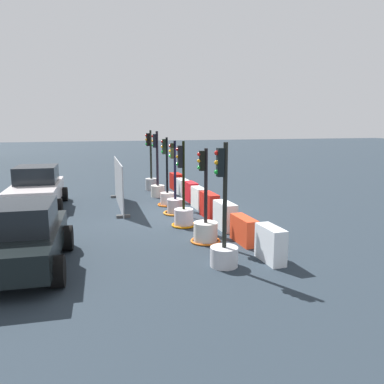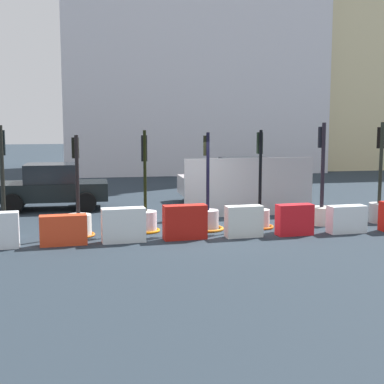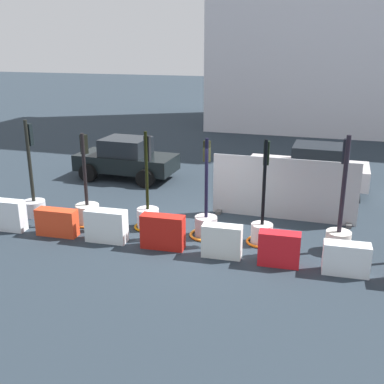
{
  "view_description": "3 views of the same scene",
  "coord_description": "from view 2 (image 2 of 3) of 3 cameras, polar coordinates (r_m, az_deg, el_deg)",
  "views": [
    {
      "loc": [
        -13.64,
        2.95,
        3.42
      ],
      "look_at": [
        -1.43,
        -0.3,
        1.1
      ],
      "focal_mm": 35.46,
      "sensor_mm": 36.0,
      "label": 1
    },
    {
      "loc": [
        -3.46,
        -15.05,
        3.1
      ],
      "look_at": [
        -0.21,
        0.63,
        1.01
      ],
      "focal_mm": 51.4,
      "sensor_mm": 36.0,
      "label": 2
    },
    {
      "loc": [
        3.24,
        -11.61,
        5.18
      ],
      "look_at": [
        -0.32,
        0.02,
        1.23
      ],
      "focal_mm": 43.58,
      "sensor_mm": 36.0,
      "label": 3
    }
  ],
  "objects": [
    {
      "name": "traffic_light_4",
      "position": [
        16.07,
        7.03,
        -2.11
      ],
      "size": [
        0.82,
        0.82,
        2.83
      ],
      "color": "silver",
      "rests_on": "ground_plane"
    },
    {
      "name": "ground_plane",
      "position": [
        15.75,
        1.23,
        -3.92
      ],
      "size": [
        120.0,
        120.0,
        0.0
      ],
      "primitive_type": "plane",
      "color": "#242F38"
    },
    {
      "name": "site_fence_panel",
      "position": [
        17.94,
        6.0,
        0.38
      ],
      "size": [
        4.34,
        0.5,
        1.9
      ],
      "color": "#9EA3A9",
      "rests_on": "ground_plane"
    },
    {
      "name": "construction_barrier_2",
      "position": [
        14.18,
        -7.12,
        -3.42
      ],
      "size": [
        1.13,
        0.48,
        0.89
      ],
      "color": "silver",
      "rests_on": "ground_plane"
    },
    {
      "name": "construction_barrier_6",
      "position": [
        15.85,
        15.75,
        -2.73
      ],
      "size": [
        1.08,
        0.47,
        0.76
      ],
      "color": "white",
      "rests_on": "ground_plane"
    },
    {
      "name": "construction_barrier_4",
      "position": [
        14.76,
        5.4,
        -3.06
      ],
      "size": [
        1.01,
        0.42,
        0.84
      ],
      "color": "silver",
      "rests_on": "ground_plane"
    },
    {
      "name": "car_black_sedan",
      "position": [
        19.82,
        -14.4,
        0.52
      ],
      "size": [
        3.93,
        2.18,
        1.6
      ],
      "color": "black",
      "rests_on": "ground_plane"
    },
    {
      "name": "construction_barrier_1",
      "position": [
        14.12,
        -13.2,
        -3.87
      ],
      "size": [
        1.17,
        0.44,
        0.76
      ],
      "color": "red",
      "rests_on": "ground_plane"
    },
    {
      "name": "traffic_light_2",
      "position": [
        15.44,
        -4.86,
        -2.45
      ],
      "size": [
        0.82,
        0.82,
        2.84
      ],
      "color": "silver",
      "rests_on": "ground_plane"
    },
    {
      "name": "construction_barrier_3",
      "position": [
        14.42,
        -0.74,
        -3.15
      ],
      "size": [
        1.15,
        0.44,
        0.91
      ],
      "color": "red",
      "rests_on": "ground_plane"
    },
    {
      "name": "traffic_light_5",
      "position": [
        16.83,
        13.29,
        -1.29
      ],
      "size": [
        0.64,
        0.64,
        3.04
      ],
      "color": "silver",
      "rests_on": "ground_plane"
    },
    {
      "name": "traffic_light_0",
      "position": [
        15.36,
        -18.9,
        -2.44
      ],
      "size": [
        0.67,
        0.67,
        2.98
      ],
      "color": "silver",
      "rests_on": "ground_plane"
    },
    {
      "name": "car_white_van",
      "position": [
        21.2,
        4.82,
        1.2
      ],
      "size": [
        4.31,
        2.23,
        1.68
      ],
      "color": "silver",
      "rests_on": "ground_plane"
    },
    {
      "name": "building_main_facade",
      "position": [
        35.78,
        -0.5,
        17.16
      ],
      "size": [
        15.85,
        9.23,
        18.22
      ],
      "color": "silver",
      "rests_on": "ground_plane"
    },
    {
      "name": "traffic_light_3",
      "position": [
        15.65,
        1.63,
        -2.42
      ],
      "size": [
        0.92,
        0.92,
        2.77
      ],
      "color": "#B6A9AE",
      "rests_on": "ground_plane"
    },
    {
      "name": "traffic_light_6",
      "position": [
        17.71,
        18.84,
        -1.01
      ],
      "size": [
        0.6,
        0.6,
        3.05
      ],
      "color": "#ADAEB1",
      "rests_on": "ground_plane"
    },
    {
      "name": "traffic_light_1",
      "position": [
        15.13,
        -11.71,
        -2.84
      ],
      "size": [
        0.88,
        0.88,
        2.72
      ],
      "color": "silver",
      "rests_on": "ground_plane"
    },
    {
      "name": "construction_barrier_5",
      "position": [
        15.19,
        10.59,
        -2.85
      ],
      "size": [
        1.01,
        0.44,
        0.84
      ],
      "color": "red",
      "rests_on": "ground_plane"
    }
  ]
}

